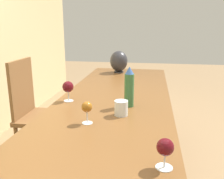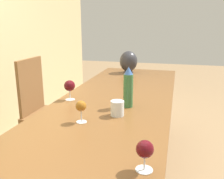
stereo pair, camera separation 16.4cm
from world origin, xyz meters
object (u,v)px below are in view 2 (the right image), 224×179
(wine_glass_2, at_px, (145,150))
(chair_far, at_px, (44,107))
(water_bottle, at_px, (128,88))
(wine_glass_0, at_px, (70,86))
(water_tumbler, at_px, (117,108))
(vase, at_px, (129,62))
(wine_glass_3, at_px, (81,107))

(wine_glass_2, distance_m, chair_far, 1.69)
(water_bottle, bearing_deg, wine_glass_0, 83.95)
(water_tumbler, xyz_separation_m, vase, (1.35, 0.20, 0.08))
(wine_glass_2, bearing_deg, water_tumbler, 23.67)
(vase, distance_m, wine_glass_3, 1.51)
(vase, height_order, chair_far, vase)
(water_bottle, xyz_separation_m, wine_glass_2, (-0.72, -0.21, -0.05))
(wine_glass_3, bearing_deg, wine_glass_0, 32.16)
(wine_glass_0, relative_size, chair_far, 0.15)
(vase, height_order, wine_glass_0, vase)
(water_tumbler, bearing_deg, vase, 8.31)
(vase, relative_size, wine_glass_2, 1.97)
(water_bottle, height_order, vase, water_bottle)
(water_tumbler, height_order, chair_far, chair_far)
(water_tumbler, distance_m, wine_glass_3, 0.24)
(water_bottle, distance_m, chair_far, 1.12)
(chair_far, bearing_deg, wine_glass_3, -138.36)
(water_tumbler, height_order, wine_glass_2, wine_glass_2)
(chair_far, bearing_deg, water_bottle, -117.37)
(wine_glass_0, height_order, chair_far, chair_far)
(chair_far, bearing_deg, vase, -45.59)
(wine_glass_3, bearing_deg, water_bottle, -31.42)
(chair_far, bearing_deg, water_tumbler, -126.30)
(water_tumbler, relative_size, vase, 0.38)
(wine_glass_2, bearing_deg, chair_far, 43.36)
(water_bottle, xyz_separation_m, water_tumbler, (-0.18, 0.03, -0.09))
(water_bottle, relative_size, wine_glass_2, 2.20)
(water_bottle, xyz_separation_m, wine_glass_3, (-0.33, 0.20, -0.04))
(water_tumbler, relative_size, wine_glass_2, 0.75)
(vase, bearing_deg, wine_glass_3, -179.11)
(vase, height_order, wine_glass_3, vase)
(water_tumbler, height_order, wine_glass_3, wine_glass_3)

